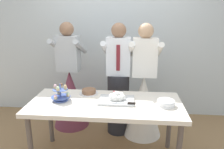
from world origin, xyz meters
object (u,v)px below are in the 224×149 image
at_px(dessert_table, 106,108).
at_px(plate_stack, 166,103).
at_px(main_cake_tray, 117,98).
at_px(round_cake, 89,92).
at_px(person_groom, 118,86).
at_px(person_guest, 70,91).
at_px(person_bride, 143,98).
at_px(cupcake_stand, 61,94).

relative_size(dessert_table, plate_stack, 8.85).
height_order(main_cake_tray, plate_stack, main_cake_tray).
xyz_separation_m(dessert_table, round_cake, (-0.25, 0.25, 0.10)).
height_order(person_groom, person_guest, same).
bearing_deg(person_guest, round_cake, -53.84).
distance_m(plate_stack, person_bride, 0.75).
bearing_deg(plate_stack, person_guest, 147.65).
bearing_deg(person_guest, person_groom, -10.70).
height_order(cupcake_stand, person_bride, person_bride).
bearing_deg(person_groom, plate_stack, -50.64).
bearing_deg(dessert_table, person_guest, 128.88).
distance_m(dessert_table, plate_stack, 0.71).
height_order(dessert_table, person_bride, person_bride).
relative_size(person_groom, person_guest, 1.00).
distance_m(plate_stack, person_groom, 0.93).
distance_m(main_cake_tray, round_cake, 0.43).
bearing_deg(person_groom, main_cake_tray, -88.21).
distance_m(main_cake_tray, person_groom, 0.64).
bearing_deg(person_bride, dessert_table, -126.70).
bearing_deg(round_cake, main_cake_tray, -29.05).
distance_m(dessert_table, person_bride, 0.81).
relative_size(dessert_table, round_cake, 7.50).
distance_m(cupcake_stand, person_groom, 0.94).
xyz_separation_m(person_bride, person_guest, (-1.14, 0.19, 0.00)).
distance_m(dessert_table, cupcake_stand, 0.57).
height_order(person_groom, person_bride, same).
relative_size(dessert_table, person_guest, 1.08).
height_order(plate_stack, person_groom, person_groom).
bearing_deg(dessert_table, cupcake_stand, 178.72).
relative_size(main_cake_tray, person_groom, 0.26).
xyz_separation_m(cupcake_stand, person_groom, (0.65, 0.67, -0.11)).
xyz_separation_m(round_cake, person_guest, (-0.42, 0.57, -0.22)).
bearing_deg(round_cake, dessert_table, -45.64).
bearing_deg(person_groom, person_bride, -6.09).
bearing_deg(round_cake, cupcake_stand, -141.02).
relative_size(dessert_table, main_cake_tray, 4.13).
bearing_deg(round_cake, person_guest, 126.16).
relative_size(cupcake_stand, person_groom, 0.14).
bearing_deg(round_cake, person_bride, 28.18).
distance_m(dessert_table, main_cake_tray, 0.18).
relative_size(round_cake, person_bride, 0.14).
xyz_separation_m(main_cake_tray, person_guest, (-0.79, 0.78, -0.23)).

